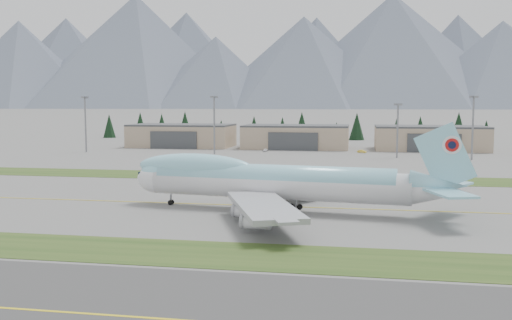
% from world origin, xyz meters
% --- Properties ---
extents(ground, '(7000.00, 7000.00, 0.00)m').
position_xyz_m(ground, '(0.00, 0.00, 0.00)').
color(ground, '#5E5E5C').
rests_on(ground, ground).
extents(grass_strip_near, '(400.00, 14.00, 0.08)m').
position_xyz_m(grass_strip_near, '(0.00, -38.00, 0.00)').
color(grass_strip_near, '#284619').
rests_on(grass_strip_near, ground).
extents(grass_strip_far, '(400.00, 18.00, 0.08)m').
position_xyz_m(grass_strip_far, '(0.00, 45.00, 0.00)').
color(grass_strip_far, '#284619').
rests_on(grass_strip_far, ground).
extents(taxiway_line_main, '(400.00, 0.40, 0.02)m').
position_xyz_m(taxiway_line_main, '(0.00, 0.00, 0.00)').
color(taxiway_line_main, yellow).
rests_on(taxiway_line_main, ground).
extents(boeing_747_freighter, '(67.36, 57.47, 17.68)m').
position_xyz_m(boeing_747_freighter, '(-3.17, -4.59, 5.83)').
color(boeing_747_freighter, white).
rests_on(boeing_747_freighter, ground).
extents(hangar_left, '(48.00, 26.60, 10.80)m').
position_xyz_m(hangar_left, '(-70.00, 149.90, 5.39)').
color(hangar_left, tan).
rests_on(hangar_left, ground).
extents(hangar_center, '(48.00, 26.60, 10.80)m').
position_xyz_m(hangar_center, '(-15.00, 149.90, 5.39)').
color(hangar_center, tan).
rests_on(hangar_center, ground).
extents(hangar_right, '(48.00, 26.60, 10.80)m').
position_xyz_m(hangar_right, '(45.00, 149.90, 5.39)').
color(hangar_right, tan).
rests_on(hangar_right, ground).
extents(floodlight_masts, '(202.82, 9.65, 23.75)m').
position_xyz_m(floodlight_masts, '(18.21, 110.75, 15.97)').
color(floodlight_masts, gray).
rests_on(floodlight_masts, ground).
extents(service_vehicle_a, '(1.98, 3.86, 1.26)m').
position_xyz_m(service_vehicle_a, '(-26.22, 129.45, 0.00)').
color(service_vehicle_a, silver).
rests_on(service_vehicle_a, ground).
extents(service_vehicle_b, '(4.13, 2.81, 1.29)m').
position_xyz_m(service_vehicle_b, '(14.97, 130.09, 0.00)').
color(service_vehicle_b, gold).
rests_on(service_vehicle_b, ground).
extents(service_vehicle_c, '(3.18, 4.29, 1.16)m').
position_xyz_m(service_vehicle_c, '(51.98, 138.44, 0.00)').
color(service_vehicle_c, '#B7B8BC').
rests_on(service_vehicle_c, ground).
extents(conifer_belt, '(273.95, 15.89, 16.23)m').
position_xyz_m(conifer_belt, '(-5.79, 211.46, 7.24)').
color(conifer_belt, black).
rests_on(conifer_belt, ground).
extents(mountain_ridge_front, '(4287.11, 1284.02, 493.93)m').
position_xyz_m(mountain_ridge_front, '(-45.41, 2197.13, 218.91)').
color(mountain_ridge_front, '#4E5668').
rests_on(mountain_ridge_front, ground).
extents(mountain_ridge_rear, '(4469.95, 1022.50, 511.25)m').
position_xyz_m(mountain_ridge_rear, '(122.78, 2900.00, 252.51)').
color(mountain_ridge_rear, '#4E5668').
rests_on(mountain_ridge_rear, ground).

